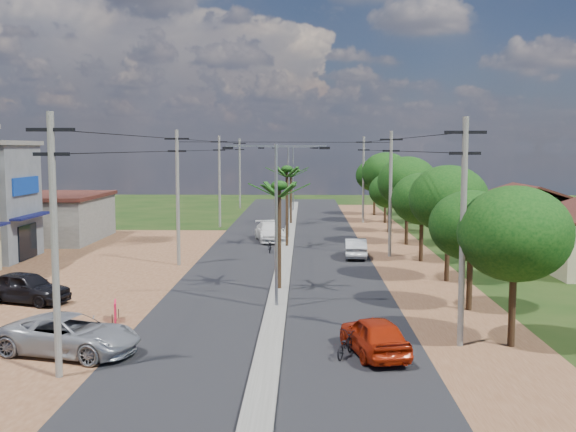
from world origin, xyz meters
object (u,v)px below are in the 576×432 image
car_red_near (374,336)px  moto_rider_east (345,346)px  car_silver_mid (355,248)px  roadside_sign (115,312)px  car_white_far (270,232)px  car_parked_dark (26,288)px  car_parked_silver (70,336)px

car_red_near → moto_rider_east: size_ratio=2.54×
car_silver_mid → roadside_sign: (-12.17, -17.92, -0.24)m
car_white_far → moto_rider_east: (4.38, -31.26, -0.33)m
car_red_near → car_parked_dark: 18.54m
car_parked_silver → roadside_sign: 4.94m
roadside_sign → car_parked_silver: bearing=-108.1°
car_red_near → car_parked_dark: bearing=-39.0°
car_red_near → moto_rider_east: car_red_near is taller
car_parked_dark → car_silver_mid: bearing=-31.9°
car_white_far → car_parked_dark: bearing=-127.2°
car_red_near → car_parked_dark: (-16.64, 8.17, 0.05)m
car_white_far → moto_rider_east: size_ratio=3.14×
car_silver_mid → roadside_sign: 21.66m
moto_rider_east → car_white_far: bearing=-60.0°
car_white_far → car_parked_dark: (-11.16, -22.82, 0.01)m
car_white_far → moto_rider_east: 31.56m
car_red_near → car_parked_dark: car_parked_dark is taller
car_silver_mid → car_white_far: (-6.50, 8.38, 0.08)m
car_parked_silver → car_silver_mid: bearing=-13.4°
car_parked_silver → car_parked_dark: (-5.16, 8.40, 0.04)m
car_red_near → car_silver_mid: car_red_near is taller
moto_rider_east → roadside_sign: (-10.05, 4.95, 0.01)m
car_red_near → car_silver_mid: size_ratio=1.02×
car_parked_silver → car_parked_dark: car_parked_dark is taller
car_parked_silver → car_white_far: bearing=4.4°
car_silver_mid → moto_rider_east: 22.97m
car_parked_silver → moto_rider_east: bearing=-74.9°
car_red_near → car_parked_silver: car_parked_silver is taller
car_red_near → car_silver_mid: bearing=-105.4°
car_red_near → car_parked_silver: bearing=-11.7°
car_silver_mid → car_parked_dark: bearing=41.5°
car_parked_silver → car_parked_dark: bearing=46.9°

